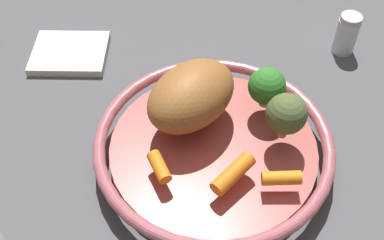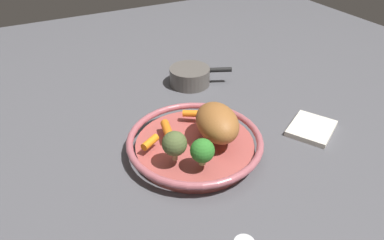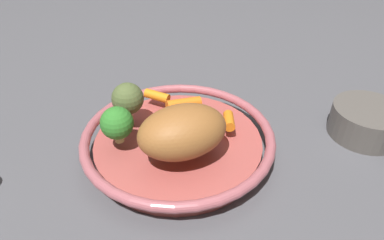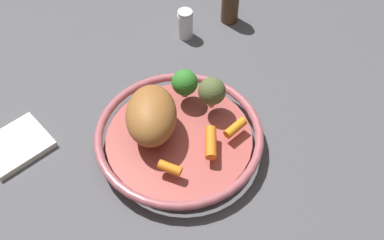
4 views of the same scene
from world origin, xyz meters
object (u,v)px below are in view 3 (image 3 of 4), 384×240
Objects in this scene: serving_bowl at (178,141)px; roast_chicken_piece at (182,132)px; broccoli_floret_large at (128,99)px; saucepan at (367,122)px; baby_carrot_center at (157,96)px; baby_carrot_right at (184,104)px; baby_carrot_near_rim at (229,121)px; broccoli_floret_edge at (117,123)px.

roast_chicken_piece is at bearing 156.40° from serving_bowl.
roast_chicken_piece is 0.13m from broccoli_floret_large.
saucepan is (-0.11, -0.35, -0.06)m from roast_chicken_piece.
baby_carrot_center is at bearing 48.88° from saucepan.
baby_carrot_right is at bearing 52.97° from saucepan.
broccoli_floret_large is at bearing 50.62° from baby_carrot_near_rim.
baby_carrot_center is (0.11, -0.02, 0.03)m from serving_bowl.
roast_chicken_piece is at bearing -137.94° from broccoli_floret_edge.
broccoli_floret_edge is (0.08, 0.07, -0.00)m from roast_chicken_piece.
baby_carrot_center is at bearing -56.25° from broccoli_floret_edge.
baby_carrot_center is 0.78× the size of broccoli_floret_edge.
roast_chicken_piece is at bearing 165.23° from baby_carrot_center.
roast_chicken_piece is at bearing 72.87° from saucepan.
serving_bowl is 6.77× the size of baby_carrot_center.
baby_carrot_center is (0.16, -0.04, -0.03)m from roast_chicken_piece.
broccoli_floret_edge reaches higher than saucepan.
baby_carrot_right reaches higher than baby_carrot_near_rim.
broccoli_floret_edge reaches higher than baby_carrot_right.
serving_bowl is 0.08m from roast_chicken_piece.
serving_bowl is at bearing 169.48° from baby_carrot_center.
broccoli_floret_edge is (-0.05, 0.04, -0.01)m from broccoli_floret_large.
roast_chicken_piece is 2.17× the size of baby_carrot_right.
saucepan is at bearing -115.66° from serving_bowl.
roast_chicken_piece is 0.37m from saucepan.
baby_carrot_near_rim is 0.19m from broccoli_floret_edge.
baby_carrot_center is at bearing -14.77° from roast_chicken_piece.
baby_carrot_near_rim is 0.69× the size of broccoli_floret_edge.
baby_carrot_near_rim is at bearing 63.05° from saucepan.
broccoli_floret_large is at bearing 13.80° from roast_chicken_piece.
baby_carrot_center is at bearing -10.52° from serving_bowl.
broccoli_floret_edge is at bearing 42.06° from roast_chicken_piece.
serving_bowl is at bearing -23.60° from roast_chicken_piece.
serving_bowl is at bearing 68.11° from baby_carrot_near_rim.
broccoli_floret_edge is at bearing 138.10° from broccoli_floret_large.
broccoli_floret_edge is at bearing 69.71° from baby_carrot_near_rim.
broccoli_floret_edge reaches higher than serving_bowl.
broccoli_floret_large is 1.13× the size of broccoli_floret_edge.
roast_chicken_piece is at bearing 97.95° from baby_carrot_near_rim.
baby_carrot_right is 0.15m from broccoli_floret_edge.
roast_chicken_piece is (-0.05, 0.02, 0.06)m from serving_bowl.
roast_chicken_piece is 3.24× the size of baby_carrot_near_rim.
serving_bowl is at bearing 64.34° from saucepan.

